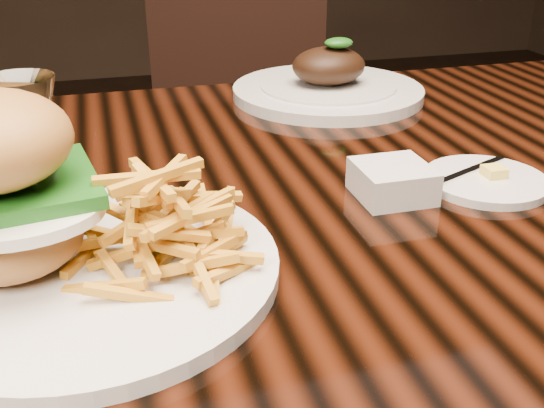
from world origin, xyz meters
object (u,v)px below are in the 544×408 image
object	(u,v)px
wine_glass	(26,128)
far_dish	(328,86)
dining_table	(252,246)
chair_far	(242,117)
burger_plate	(76,217)

from	to	relation	value
wine_glass	far_dish	bearing A→B (deg)	43.23
dining_table	chair_far	world-z (taller)	chair_far
dining_table	chair_far	size ratio (longest dim) A/B	1.68
burger_plate	chair_far	bearing A→B (deg)	72.70
chair_far	dining_table	bearing A→B (deg)	-92.42
wine_glass	far_dish	distance (m)	0.60
dining_table	wine_glass	xyz separation A→B (m)	(-0.22, -0.08, 0.20)
burger_plate	wine_glass	xyz separation A→B (m)	(-0.03, 0.06, 0.06)
wine_glass	burger_plate	bearing A→B (deg)	-61.35
wine_glass	far_dish	size ratio (longest dim) A/B	0.53
far_dish	chair_far	world-z (taller)	chair_far
burger_plate	wine_glass	distance (m)	0.09
far_dish	chair_far	size ratio (longest dim) A/B	0.33
burger_plate	far_dish	world-z (taller)	burger_plate
burger_plate	far_dish	size ratio (longest dim) A/B	1.06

